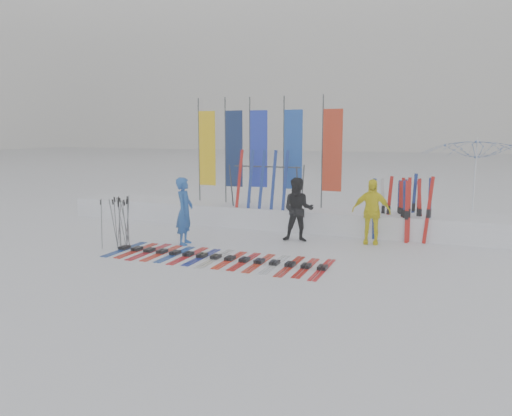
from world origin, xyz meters
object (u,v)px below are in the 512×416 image
at_px(person_black, 298,210).
at_px(tent_canopy, 475,185).
at_px(ski_row, 216,257).
at_px(person_yellow, 371,212).
at_px(ski_rack, 267,181).
at_px(person_blue, 185,211).

distance_m(person_black, tent_canopy, 5.00).
height_order(person_black, ski_row, person_black).
height_order(person_yellow, ski_rack, ski_rack).
height_order(person_blue, ski_rack, ski_rack).
relative_size(person_blue, ski_row, 0.34).
distance_m(person_black, person_yellow, 1.81).
relative_size(person_blue, ski_rack, 0.82).
height_order(person_blue, person_yellow, person_blue).
height_order(person_black, person_yellow, person_black).
bearing_deg(tent_canopy, ski_row, -136.56).
bearing_deg(ski_rack, person_blue, -112.94).
relative_size(person_black, person_yellow, 1.00).
bearing_deg(person_blue, person_black, -73.26).
distance_m(person_black, ski_row, 2.76).
distance_m(person_blue, tent_canopy, 7.84).
relative_size(person_black, ski_row, 0.33).
height_order(tent_canopy, ski_rack, tent_canopy).
height_order(person_yellow, tent_canopy, tent_canopy).
bearing_deg(tent_canopy, person_yellow, -136.80).
relative_size(person_yellow, tent_canopy, 0.55).
distance_m(person_blue, person_black, 2.86).
bearing_deg(tent_canopy, person_blue, -148.83).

